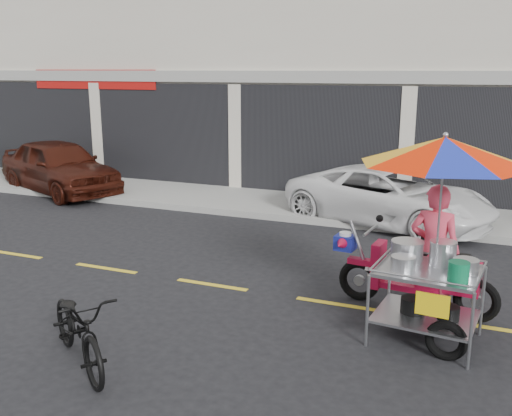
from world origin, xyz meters
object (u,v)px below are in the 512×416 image
at_px(near_bicycle, 79,328).
at_px(food_vendor_rig, 436,207).
at_px(white_pickup, 389,196).
at_px(maroon_sedan, 59,166).

distance_m(near_bicycle, food_vendor_rig, 4.48).
bearing_deg(food_vendor_rig, white_pickup, 111.03).
bearing_deg(maroon_sedan, white_pickup, -67.47).
height_order(maroon_sedan, white_pickup, maroon_sedan).
height_order(near_bicycle, food_vendor_rig, food_vendor_rig).
bearing_deg(food_vendor_rig, near_bicycle, -139.07).
bearing_deg(maroon_sedan, food_vendor_rig, -93.82).
xyz_separation_m(maroon_sedan, near_bicycle, (6.65, -7.43, -0.27)).
relative_size(maroon_sedan, near_bicycle, 2.44).
height_order(maroon_sedan, food_vendor_rig, food_vendor_rig).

